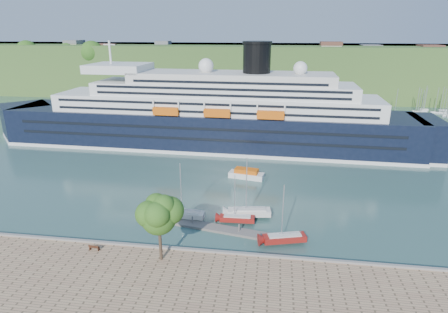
% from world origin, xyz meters
% --- Properties ---
extents(ground, '(400.00, 400.00, 0.00)m').
position_xyz_m(ground, '(0.00, 0.00, 0.00)').
color(ground, '#2B4E47').
rests_on(ground, ground).
extents(far_hillside, '(400.00, 50.00, 24.00)m').
position_xyz_m(far_hillside, '(0.00, 145.00, 12.00)').
color(far_hillside, '#2F5421').
rests_on(far_hillside, ground).
extents(quay_coping, '(220.00, 0.50, 0.30)m').
position_xyz_m(quay_coping, '(0.00, -0.20, 1.15)').
color(quay_coping, slate).
rests_on(quay_coping, promenade).
extents(cruise_ship, '(127.61, 21.73, 28.56)m').
position_xyz_m(cruise_ship, '(-6.69, 53.72, 14.28)').
color(cruise_ship, black).
rests_on(cruise_ship, ground).
extents(park_bench, '(1.62, 0.73, 1.02)m').
position_xyz_m(park_bench, '(-13.00, -2.07, 1.51)').
color(park_bench, '#492615').
rests_on(park_bench, promenade).
extents(promenade_tree, '(6.45, 6.45, 10.69)m').
position_xyz_m(promenade_tree, '(-2.71, -2.92, 6.34)').
color(promenade_tree, '#2E5516').
rests_on(promenade_tree, promenade).
extents(floating_pontoon, '(18.54, 5.65, 0.41)m').
position_xyz_m(floating_pontoon, '(5.14, 7.61, 0.20)').
color(floating_pontoon, slate).
rests_on(floating_pontoon, ground).
extents(sailboat_white_near, '(7.70, 2.54, 9.81)m').
position_xyz_m(sailboat_white_near, '(-2.67, 10.68, 4.90)').
color(sailboat_white_near, silver).
rests_on(sailboat_white_near, ground).
extents(sailboat_red, '(6.59, 2.05, 8.44)m').
position_xyz_m(sailboat_red, '(6.49, 10.56, 4.22)').
color(sailboat_red, maroon).
rests_on(sailboat_red, ground).
extents(sailboat_white_far, '(8.47, 3.46, 10.62)m').
position_xyz_m(sailboat_white_far, '(8.38, 12.74, 5.31)').
color(sailboat_white_far, silver).
rests_on(sailboat_white_far, ground).
extents(tender_launch, '(8.14, 4.03, 2.15)m').
position_xyz_m(tender_launch, '(6.34, 31.15, 1.08)').
color(tender_launch, '#DA5A0C').
rests_on(tender_launch, ground).
extents(sailboat_extra, '(7.57, 3.94, 9.42)m').
position_xyz_m(sailboat_extra, '(14.40, 5.18, 4.71)').
color(sailboat_extra, maroon).
rests_on(sailboat_extra, ground).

